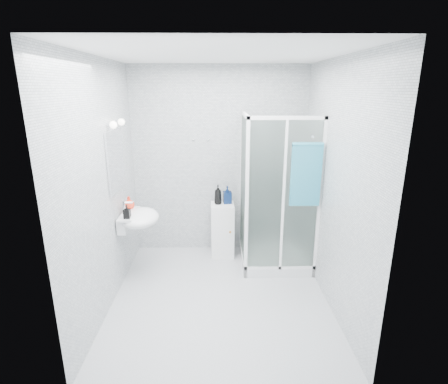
{
  "coord_description": "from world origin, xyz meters",
  "views": [
    {
      "loc": [
        -0.02,
        -3.49,
        2.3
      ],
      "look_at": [
        0.05,
        0.35,
        1.15
      ],
      "focal_mm": 28.0,
      "sensor_mm": 36.0,
      "label": 1
    }
  ],
  "objects_px": {
    "wall_basin": "(138,218)",
    "soap_dispenser_orange": "(129,203)",
    "shower_enclosure": "(270,234)",
    "shampoo_bottle_a": "(218,195)",
    "shampoo_bottle_b": "(227,195)",
    "hand_towel": "(306,173)",
    "storage_cabinet": "(223,230)",
    "soap_dispenser_black": "(127,212)"
  },
  "relations": [
    {
      "from": "wall_basin",
      "to": "soap_dispenser_orange",
      "type": "xyz_separation_m",
      "value": [
        -0.12,
        0.14,
        0.15
      ]
    },
    {
      "from": "shower_enclosure",
      "to": "shampoo_bottle_a",
      "type": "height_order",
      "value": "shower_enclosure"
    },
    {
      "from": "shower_enclosure",
      "to": "shampoo_bottle_b",
      "type": "bearing_deg",
      "value": 149.09
    },
    {
      "from": "wall_basin",
      "to": "soap_dispenser_orange",
      "type": "relative_size",
      "value": 3.37
    },
    {
      "from": "hand_towel",
      "to": "shampoo_bottle_a",
      "type": "distance_m",
      "value": 1.31
    },
    {
      "from": "storage_cabinet",
      "to": "shampoo_bottle_a",
      "type": "height_order",
      "value": "shampoo_bottle_a"
    },
    {
      "from": "shampoo_bottle_b",
      "to": "wall_basin",
      "type": "bearing_deg",
      "value": -149.21
    },
    {
      "from": "hand_towel",
      "to": "soap_dispenser_orange",
      "type": "xyz_separation_m",
      "value": [
        -2.1,
        0.22,
        -0.42
      ]
    },
    {
      "from": "shampoo_bottle_a",
      "to": "shower_enclosure",
      "type": "bearing_deg",
      "value": -23.69
    },
    {
      "from": "shampoo_bottle_a",
      "to": "soap_dispenser_black",
      "type": "distance_m",
      "value": 1.31
    },
    {
      "from": "storage_cabinet",
      "to": "hand_towel",
      "type": "height_order",
      "value": "hand_towel"
    },
    {
      "from": "storage_cabinet",
      "to": "soap_dispenser_orange",
      "type": "xyz_separation_m",
      "value": [
        -1.15,
        -0.47,
        0.56
      ]
    },
    {
      "from": "storage_cabinet",
      "to": "shampoo_bottle_b",
      "type": "xyz_separation_m",
      "value": [
        0.07,
        0.05,
        0.5
      ]
    },
    {
      "from": "wall_basin",
      "to": "storage_cabinet",
      "type": "relative_size",
      "value": 0.73
    },
    {
      "from": "wall_basin",
      "to": "soap_dispenser_black",
      "type": "distance_m",
      "value": 0.24
    },
    {
      "from": "hand_towel",
      "to": "shampoo_bottle_a",
      "type": "bearing_deg",
      "value": 145.06
    },
    {
      "from": "soap_dispenser_black",
      "to": "shower_enclosure",
      "type": "bearing_deg",
      "value": 15.79
    },
    {
      "from": "shower_enclosure",
      "to": "soap_dispenser_orange",
      "type": "xyz_separation_m",
      "value": [
        -1.78,
        -0.18,
        0.5
      ]
    },
    {
      "from": "shower_enclosure",
      "to": "shampoo_bottle_b",
      "type": "relative_size",
      "value": 8.21
    },
    {
      "from": "shower_enclosure",
      "to": "soap_dispenser_black",
      "type": "relative_size",
      "value": 12.48
    },
    {
      "from": "shower_enclosure",
      "to": "wall_basin",
      "type": "bearing_deg",
      "value": -169.19
    },
    {
      "from": "soap_dispenser_black",
      "to": "soap_dispenser_orange",
      "type": "bearing_deg",
      "value": 99.23
    },
    {
      "from": "shower_enclosure",
      "to": "storage_cabinet",
      "type": "distance_m",
      "value": 0.69
    },
    {
      "from": "storage_cabinet",
      "to": "shampoo_bottle_a",
      "type": "xyz_separation_m",
      "value": [
        -0.06,
        0.01,
        0.52
      ]
    },
    {
      "from": "wall_basin",
      "to": "shampoo_bottle_a",
      "type": "distance_m",
      "value": 1.15
    },
    {
      "from": "shampoo_bottle_b",
      "to": "soap_dispenser_orange",
      "type": "distance_m",
      "value": 1.32
    },
    {
      "from": "wall_basin",
      "to": "shampoo_bottle_a",
      "type": "bearing_deg",
      "value": 32.64
    },
    {
      "from": "shampoo_bottle_b",
      "to": "soap_dispenser_black",
      "type": "relative_size",
      "value": 1.52
    },
    {
      "from": "shower_enclosure",
      "to": "wall_basin",
      "type": "xyz_separation_m",
      "value": [
        -1.66,
        -0.32,
        0.35
      ]
    },
    {
      "from": "soap_dispenser_orange",
      "to": "soap_dispenser_black",
      "type": "height_order",
      "value": "soap_dispenser_orange"
    },
    {
      "from": "shampoo_bottle_b",
      "to": "soap_dispenser_orange",
      "type": "bearing_deg",
      "value": -157.05
    },
    {
      "from": "shampoo_bottle_a",
      "to": "soap_dispenser_orange",
      "type": "bearing_deg",
      "value": -156.11
    },
    {
      "from": "hand_towel",
      "to": "wall_basin",
      "type": "bearing_deg",
      "value": 177.53
    },
    {
      "from": "storage_cabinet",
      "to": "wall_basin",
      "type": "bearing_deg",
      "value": -150.82
    },
    {
      "from": "soap_dispenser_black",
      "to": "shampoo_bottle_a",
      "type": "bearing_deg",
      "value": 37.28
    },
    {
      "from": "hand_towel",
      "to": "soap_dispenser_black",
      "type": "distance_m",
      "value": 2.09
    },
    {
      "from": "soap_dispenser_orange",
      "to": "hand_towel",
      "type": "bearing_deg",
      "value": -6.01
    },
    {
      "from": "wall_basin",
      "to": "soap_dispenser_black",
      "type": "xyz_separation_m",
      "value": [
        -0.07,
        -0.17,
        0.15
      ]
    },
    {
      "from": "shower_enclosure",
      "to": "soap_dispenser_black",
      "type": "height_order",
      "value": "shower_enclosure"
    },
    {
      "from": "shampoo_bottle_b",
      "to": "soap_dispenser_black",
      "type": "height_order",
      "value": "soap_dispenser_black"
    },
    {
      "from": "shampoo_bottle_b",
      "to": "soap_dispenser_orange",
      "type": "xyz_separation_m",
      "value": [
        -1.22,
        -0.52,
        0.06
      ]
    },
    {
      "from": "hand_towel",
      "to": "shampoo_bottle_b",
      "type": "height_order",
      "value": "hand_towel"
    }
  ]
}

